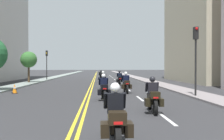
{
  "coord_description": "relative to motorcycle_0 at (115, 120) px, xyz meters",
  "views": [
    {
      "loc": [
        0.72,
        -1.21,
        1.96
      ],
      "look_at": [
        1.88,
        19.89,
        1.72
      ],
      "focal_mm": 39.39,
      "sensor_mm": 36.0,
      "label": 1
    }
  ],
  "objects": [
    {
      "name": "motorcycle_2",
      "position": [
        -0.11,
        8.53,
        0.0
      ],
      "size": [
        0.78,
        2.2,
        1.58
      ],
      "rotation": [
        0.0,
        0.0,
        0.06
      ],
      "color": "black",
      "rests_on": "ground"
    },
    {
      "name": "traffic_light_near",
      "position": [
        5.88,
        9.47,
        2.54
      ],
      "size": [
        0.28,
        0.38,
        4.57
      ],
      "color": "black",
      "rests_on": "ground"
    },
    {
      "name": "centreline_yellow_inner",
      "position": [
        -1.26,
        43.08,
        -0.64
      ],
      "size": [
        0.12,
        132.0,
        0.01
      ],
      "primitive_type": "cube",
      "color": "yellow",
      "rests_on": "ground"
    },
    {
      "name": "motorcycle_0",
      "position": [
        0.0,
        0.0,
        0.0
      ],
      "size": [
        0.76,
        2.22,
        1.57
      ],
      "rotation": [
        0.0,
        0.0,
        0.01
      ],
      "color": "black",
      "rests_on": "ground"
    },
    {
      "name": "traffic_cone_0",
      "position": [
        -6.67,
        12.56,
        -0.32
      ],
      "size": [
        0.37,
        0.37,
        0.64
      ],
      "color": "black",
      "rests_on": "ground"
    },
    {
      "name": "motorcycle_1",
      "position": [
        1.92,
        4.34,
        -0.0
      ],
      "size": [
        0.78,
        2.1,
        1.57
      ],
      "rotation": [
        0.0,
        0.0,
        -0.05
      ],
      "color": "black",
      "rests_on": "ground"
    },
    {
      "name": "motorcycle_4",
      "position": [
        -0.01,
        16.6,
        0.02
      ],
      "size": [
        0.76,
        2.14,
        1.61
      ],
      "rotation": [
        0.0,
        0.0,
        0.0
      ],
      "color": "black",
      "rests_on": "ground"
    },
    {
      "name": "motorcycle_6",
      "position": [
        -0.1,
        25.22,
        0.02
      ],
      "size": [
        0.76,
        2.32,
        1.6
      ],
      "rotation": [
        0.0,
        0.0,
        0.01
      ],
      "color": "black",
      "rests_on": "ground"
    },
    {
      "name": "street_tree_0",
      "position": [
        -8.94,
        24.36,
        2.23
      ],
      "size": [
        1.97,
        1.97,
        3.89
      ],
      "color": "#473422",
      "rests_on": "ground"
    },
    {
      "name": "ground_plane",
      "position": [
        -1.14,
        43.08,
        -0.64
      ],
      "size": [
        264.0,
        264.0,
        0.0
      ],
      "primitive_type": "plane",
      "color": "#2D2D30"
    },
    {
      "name": "building_right_1",
      "position": [
        14.56,
        26.57,
        8.77
      ],
      "size": [
        7.86,
        16.1,
        18.82
      ],
      "color": "#B6AB8F",
      "rests_on": "ground"
    },
    {
      "name": "traffic_cone_2",
      "position": [
        -7.0,
        13.41,
        -0.32
      ],
      "size": [
        0.34,
        0.34,
        0.66
      ],
      "color": "black",
      "rests_on": "ground"
    },
    {
      "name": "lane_dashes_white",
      "position": [
        2.17,
        24.08,
        -0.64
      ],
      "size": [
        0.14,
        56.4,
        0.01
      ],
      "color": "silver",
      "rests_on": "ground"
    },
    {
      "name": "sidewalk_left",
      "position": [
        -8.79,
        43.08,
        -0.58
      ],
      "size": [
        2.04,
        144.0,
        0.12
      ],
      "primitive_type": "cube",
      "color": "gray",
      "rests_on": "ground"
    },
    {
      "name": "sidewalk_right",
      "position": [
        6.5,
        43.08,
        -0.58
      ],
      "size": [
        2.04,
        144.0,
        0.12
      ],
      "primitive_type": "cube",
      "color": "gray",
      "rests_on": "ground"
    },
    {
      "name": "motorcycle_5",
      "position": [
        1.9,
        20.81,
        0.01
      ],
      "size": [
        0.76,
        2.23,
        1.59
      ],
      "rotation": [
        0.0,
        0.0,
        -0.0
      ],
      "color": "black",
      "rests_on": "ground"
    },
    {
      "name": "traffic_light_far",
      "position": [
        -8.17,
        31.08,
        2.45
      ],
      "size": [
        0.28,
        0.38,
        4.46
      ],
      "color": "black",
      "rests_on": "ground"
    },
    {
      "name": "centreline_yellow_outer",
      "position": [
        -1.02,
        43.08,
        -0.64
      ],
      "size": [
        0.12,
        132.0,
        0.01
      ],
      "primitive_type": "cube",
      "color": "yellow",
      "rests_on": "ground"
    },
    {
      "name": "motorcycle_3",
      "position": [
        1.68,
        12.56,
        0.02
      ],
      "size": [
        0.77,
        2.3,
        1.61
      ],
      "rotation": [
        0.0,
        0.0,
        0.01
      ],
      "color": "black",
      "rests_on": "ground"
    }
  ]
}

